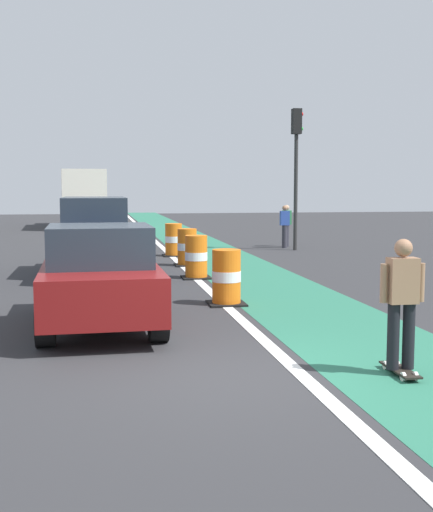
{
  "coord_description": "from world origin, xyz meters",
  "views": [
    {
      "loc": [
        -1.56,
        -7.94,
        2.32
      ],
      "look_at": [
        0.52,
        3.61,
        1.1
      ],
      "focal_mm": 47.02,
      "sensor_mm": 36.0,
      "label": 1
    }
  ],
  "objects_px": {
    "skateboarder_on_lane": "(402,302)",
    "pedestrian_crossing": "(287,224)",
    "traffic_barrel_back": "(187,248)",
    "delivery_truck_down_block": "(82,195)",
    "traffic_barrel_far": "(174,240)",
    "traffic_light_corner": "(296,154)",
    "parked_sedan_nearest": "(100,277)",
    "parked_suv_second": "(95,235)",
    "pedestrian_waiting": "(285,225)",
    "traffic_barrel_mid": "(196,257)",
    "traffic_barrel_front": "(226,278)"
  },
  "relations": [
    {
      "from": "pedestrian_waiting",
      "to": "parked_suv_second",
      "type": "bearing_deg",
      "value": -137.46
    },
    {
      "from": "delivery_truck_down_block",
      "to": "traffic_light_corner",
      "type": "xyz_separation_m",
      "value": [
        7.91,
        -15.44,
        1.65
      ]
    },
    {
      "from": "parked_sedan_nearest",
      "to": "pedestrian_crossing",
      "type": "height_order",
      "value": "parked_sedan_nearest"
    },
    {
      "from": "traffic_barrel_back",
      "to": "pedestrian_waiting",
      "type": "xyz_separation_m",
      "value": [
        4.4,
        5.03,
        0.33
      ]
    },
    {
      "from": "parked_suv_second",
      "to": "traffic_barrel_back",
      "type": "distance_m",
      "value": 3.07
    },
    {
      "from": "traffic_barrel_far",
      "to": "traffic_light_corner",
      "type": "relative_size",
      "value": 0.21
    },
    {
      "from": "traffic_light_corner",
      "to": "traffic_barrel_back",
      "type": "bearing_deg",
      "value": -137.8
    },
    {
      "from": "traffic_barrel_front",
      "to": "traffic_barrel_mid",
      "type": "relative_size",
      "value": 1.0
    },
    {
      "from": "skateboarder_on_lane",
      "to": "traffic_barrel_mid",
      "type": "bearing_deg",
      "value": 97.4
    },
    {
      "from": "skateboarder_on_lane",
      "to": "traffic_barrel_mid",
      "type": "distance_m",
      "value": 9.21
    },
    {
      "from": "traffic_barrel_back",
      "to": "delivery_truck_down_block",
      "type": "height_order",
      "value": "delivery_truck_down_block"
    },
    {
      "from": "parked_sedan_nearest",
      "to": "pedestrian_waiting",
      "type": "xyz_separation_m",
      "value": [
        6.97,
        13.36,
        0.03
      ]
    },
    {
      "from": "parked_sedan_nearest",
      "to": "traffic_barrel_mid",
      "type": "relative_size",
      "value": 3.79
    },
    {
      "from": "parked_suv_second",
      "to": "pedestrian_crossing",
      "type": "relative_size",
      "value": 2.86
    },
    {
      "from": "traffic_barrel_far",
      "to": "traffic_light_corner",
      "type": "distance_m",
      "value": 5.65
    },
    {
      "from": "pedestrian_waiting",
      "to": "traffic_light_corner",
      "type": "bearing_deg",
      "value": -80.46
    },
    {
      "from": "parked_sedan_nearest",
      "to": "traffic_barrel_mid",
      "type": "bearing_deg",
      "value": 66.55
    },
    {
      "from": "traffic_light_corner",
      "to": "parked_suv_second",
      "type": "bearing_deg",
      "value": -142.28
    },
    {
      "from": "traffic_barrel_mid",
      "to": "pedestrian_waiting",
      "type": "distance_m",
      "value": 8.98
    },
    {
      "from": "delivery_truck_down_block",
      "to": "skateboarder_on_lane",
      "type": "bearing_deg",
      "value": -82.02
    },
    {
      "from": "parked_suv_second",
      "to": "pedestrian_waiting",
      "type": "distance_m",
      "value": 9.58
    },
    {
      "from": "traffic_barrel_back",
      "to": "parked_suv_second",
      "type": "bearing_deg",
      "value": -151.42
    },
    {
      "from": "parked_sedan_nearest",
      "to": "traffic_barrel_back",
      "type": "bearing_deg",
      "value": 72.85
    },
    {
      "from": "traffic_barrel_far",
      "to": "traffic_light_corner",
      "type": "xyz_separation_m",
      "value": [
        4.63,
        1.32,
        2.97
      ]
    },
    {
      "from": "traffic_barrel_front",
      "to": "traffic_barrel_far",
      "type": "xyz_separation_m",
      "value": [
        0.03,
        9.4,
        0.0
      ]
    },
    {
      "from": "parked_suv_second",
      "to": "traffic_barrel_back",
      "type": "bearing_deg",
      "value": 28.58
    },
    {
      "from": "parked_suv_second",
      "to": "traffic_barrel_back",
      "type": "relative_size",
      "value": 4.23
    },
    {
      "from": "traffic_barrel_mid",
      "to": "pedestrian_waiting",
      "type": "xyz_separation_m",
      "value": [
        4.54,
        7.75,
        0.33
      ]
    },
    {
      "from": "traffic_barrel_back",
      "to": "delivery_truck_down_block",
      "type": "xyz_separation_m",
      "value": [
        -3.36,
        19.56,
        1.31
      ]
    },
    {
      "from": "parked_suv_second",
      "to": "delivery_truck_down_block",
      "type": "relative_size",
      "value": 0.6
    },
    {
      "from": "pedestrian_waiting",
      "to": "delivery_truck_down_block",
      "type": "bearing_deg",
      "value": 118.08
    },
    {
      "from": "traffic_barrel_back",
      "to": "pedestrian_crossing",
      "type": "relative_size",
      "value": 0.68
    },
    {
      "from": "pedestrian_waiting",
      "to": "pedestrian_crossing",
      "type": "bearing_deg",
      "value": 66.96
    },
    {
      "from": "skateboarder_on_lane",
      "to": "traffic_barrel_back",
      "type": "relative_size",
      "value": 1.55
    },
    {
      "from": "traffic_barrel_front",
      "to": "traffic_barrel_back",
      "type": "xyz_separation_m",
      "value": [
        0.11,
        6.59,
        0.0
      ]
    },
    {
      "from": "parked_sedan_nearest",
      "to": "traffic_barrel_front",
      "type": "relative_size",
      "value": 3.79
    },
    {
      "from": "pedestrian_crossing",
      "to": "traffic_barrel_far",
      "type": "bearing_deg",
      "value": -149.46
    },
    {
      "from": "traffic_barrel_back",
      "to": "pedestrian_waiting",
      "type": "bearing_deg",
      "value": 48.82
    },
    {
      "from": "parked_sedan_nearest",
      "to": "traffic_barrel_front",
      "type": "xyz_separation_m",
      "value": [
        2.46,
        1.74,
        -0.3
      ]
    },
    {
      "from": "pedestrian_waiting",
      "to": "skateboarder_on_lane",
      "type": "bearing_deg",
      "value": -101.23
    },
    {
      "from": "parked_sedan_nearest",
      "to": "pedestrian_crossing",
      "type": "bearing_deg",
      "value": 62.62
    },
    {
      "from": "skateboarder_on_lane",
      "to": "pedestrian_waiting",
      "type": "relative_size",
      "value": 1.05
    },
    {
      "from": "skateboarder_on_lane",
      "to": "pedestrian_crossing",
      "type": "bearing_deg",
      "value": 78.37
    },
    {
      "from": "traffic_barrel_far",
      "to": "traffic_barrel_mid",
      "type": "bearing_deg",
      "value": -90.62
    },
    {
      "from": "skateboarder_on_lane",
      "to": "traffic_barrel_front",
      "type": "bearing_deg",
      "value": 102.43
    },
    {
      "from": "parked_sedan_nearest",
      "to": "traffic_barrel_far",
      "type": "bearing_deg",
      "value": 77.39
    },
    {
      "from": "traffic_barrel_back",
      "to": "traffic_light_corner",
      "type": "relative_size",
      "value": 0.21
    },
    {
      "from": "parked_sedan_nearest",
      "to": "skateboarder_on_lane",
      "type": "bearing_deg",
      "value": -44.19
    },
    {
      "from": "traffic_light_corner",
      "to": "pedestrian_waiting",
      "type": "height_order",
      "value": "traffic_light_corner"
    },
    {
      "from": "traffic_light_corner",
      "to": "parked_sedan_nearest",
      "type": "bearing_deg",
      "value": -119.76
    }
  ]
}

